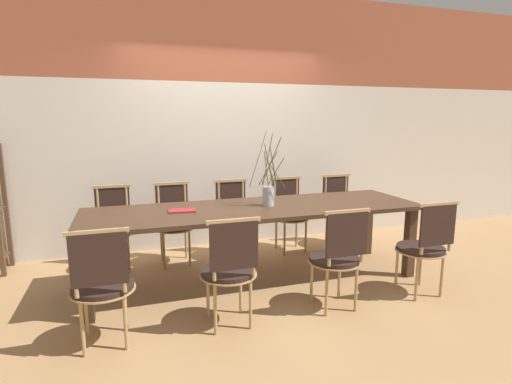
{
  "coord_description": "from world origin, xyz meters",
  "views": [
    {
      "loc": [
        -1.2,
        -3.66,
        1.62
      ],
      "look_at": [
        0.0,
        0.0,
        0.92
      ],
      "focal_mm": 28.0,
      "sensor_mm": 36.0,
      "label": 1
    }
  ],
  "objects_px": {
    "book_stack": "(182,211)",
    "chair_near_center": "(337,255)",
    "dining_table": "(256,215)",
    "vase_centerpiece": "(268,193)",
    "chair_far_center": "(234,216)"
  },
  "relations": [
    {
      "from": "chair_far_center",
      "to": "vase_centerpiece",
      "type": "xyz_separation_m",
      "value": [
        0.15,
        -0.79,
        0.41
      ]
    },
    {
      "from": "dining_table",
      "to": "chair_far_center",
      "type": "xyz_separation_m",
      "value": [
        -0.01,
        0.81,
        -0.2
      ]
    },
    {
      "from": "vase_centerpiece",
      "to": "book_stack",
      "type": "distance_m",
      "value": 0.87
    },
    {
      "from": "dining_table",
      "to": "chair_near_center",
      "type": "bearing_deg",
      "value": -60.31
    },
    {
      "from": "dining_table",
      "to": "book_stack",
      "type": "distance_m",
      "value": 0.73
    },
    {
      "from": "dining_table",
      "to": "vase_centerpiece",
      "type": "xyz_separation_m",
      "value": [
        0.14,
        0.02,
        0.21
      ]
    },
    {
      "from": "chair_far_center",
      "to": "book_stack",
      "type": "relative_size",
      "value": 3.49
    },
    {
      "from": "vase_centerpiece",
      "to": "book_stack",
      "type": "bearing_deg",
      "value": 179.0
    },
    {
      "from": "dining_table",
      "to": "vase_centerpiece",
      "type": "relative_size",
      "value": 4.56
    },
    {
      "from": "dining_table",
      "to": "book_stack",
      "type": "height_order",
      "value": "book_stack"
    },
    {
      "from": "book_stack",
      "to": "chair_near_center",
      "type": "bearing_deg",
      "value": -35.32
    },
    {
      "from": "chair_near_center",
      "to": "vase_centerpiece",
      "type": "relative_size",
      "value": 1.25
    },
    {
      "from": "dining_table",
      "to": "chair_far_center",
      "type": "relative_size",
      "value": 3.64
    },
    {
      "from": "dining_table",
      "to": "vase_centerpiece",
      "type": "bearing_deg",
      "value": 6.88
    },
    {
      "from": "dining_table",
      "to": "chair_near_center",
      "type": "height_order",
      "value": "chair_near_center"
    }
  ]
}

